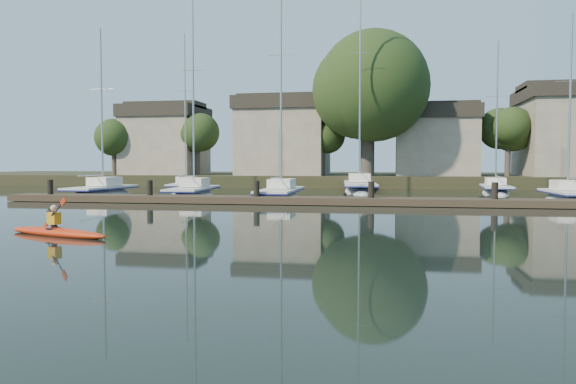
% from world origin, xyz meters
% --- Properties ---
extents(ground, '(160.00, 160.00, 0.00)m').
position_xyz_m(ground, '(0.00, 0.00, 0.00)').
color(ground, black).
rests_on(ground, ground).
extents(kayak, '(3.95, 1.76, 1.27)m').
position_xyz_m(kayak, '(-5.78, 0.22, 0.15)').
color(kayak, red).
rests_on(kayak, ground).
extents(dock, '(34.00, 2.00, 1.80)m').
position_xyz_m(dock, '(0.00, 14.00, 0.20)').
color(dock, '#403424').
rests_on(dock, ground).
extents(sailboat_0, '(2.40, 7.69, 12.09)m').
position_xyz_m(sailboat_0, '(-14.48, 18.77, -0.20)').
color(sailboat_0, silver).
rests_on(sailboat_0, ground).
extents(sailboat_1, '(2.79, 8.58, 13.79)m').
position_xyz_m(sailboat_1, '(-8.31, 18.96, -0.19)').
color(sailboat_1, silver).
rests_on(sailboat_1, ground).
extents(sailboat_2, '(2.28, 8.92, 14.70)m').
position_xyz_m(sailboat_2, '(-2.49, 17.97, -0.18)').
color(sailboat_2, silver).
rests_on(sailboat_2, ground).
extents(sailboat_4, '(2.07, 6.88, 11.68)m').
position_xyz_m(sailboat_4, '(13.76, 18.68, -0.19)').
color(sailboat_4, silver).
rests_on(sailboat_4, ground).
extents(sailboat_5, '(3.18, 8.27, 13.35)m').
position_xyz_m(sailboat_5, '(-11.86, 27.04, -0.17)').
color(sailboat_5, silver).
rests_on(sailboat_5, ground).
extents(sailboat_6, '(3.30, 11.34, 17.78)m').
position_xyz_m(sailboat_6, '(1.70, 27.66, -0.21)').
color(sailboat_6, silver).
rests_on(sailboat_6, ground).
extents(sailboat_7, '(2.52, 7.47, 11.83)m').
position_xyz_m(sailboat_7, '(11.28, 26.57, -0.18)').
color(sailboat_7, silver).
rests_on(sailboat_7, ground).
extents(shore, '(90.00, 25.25, 12.75)m').
position_xyz_m(shore, '(1.61, 40.29, 3.23)').
color(shore, '#242F17').
rests_on(shore, ground).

